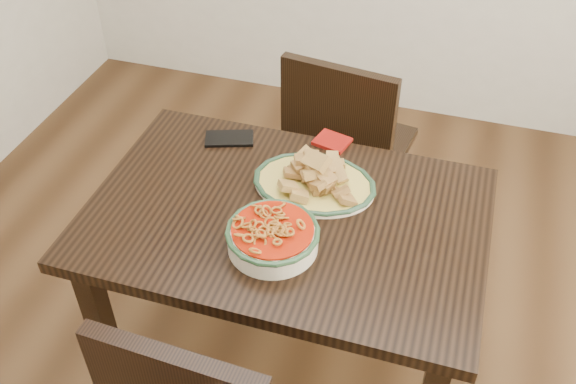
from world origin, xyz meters
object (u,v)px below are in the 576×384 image
(dining_table, at_px, (286,240))
(smartphone, at_px, (229,138))
(chair_far, at_px, (345,144))
(fish_plate, at_px, (314,175))
(noodle_bowl, at_px, (273,235))

(dining_table, bearing_deg, smartphone, 135.22)
(chair_far, xyz_separation_m, fish_plate, (0.03, -0.56, 0.30))
(smartphone, bearing_deg, dining_table, -63.77)
(chair_far, distance_m, noodle_bowl, 0.88)
(chair_far, distance_m, fish_plate, 0.63)
(fish_plate, distance_m, noodle_bowl, 0.27)
(chair_far, relative_size, fish_plate, 2.49)
(fish_plate, bearing_deg, noodle_bowl, -98.40)
(dining_table, relative_size, smartphone, 7.31)
(dining_table, height_order, fish_plate, fish_plate)
(fish_plate, relative_size, smartphone, 2.34)
(chair_far, height_order, noodle_bowl, chair_far)
(dining_table, bearing_deg, chair_far, 88.31)
(noodle_bowl, bearing_deg, smartphone, 124.58)
(chair_far, relative_size, smartphone, 5.82)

